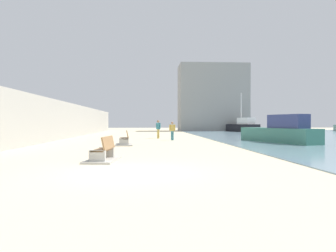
{
  "coord_description": "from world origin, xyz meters",
  "views": [
    {
      "loc": [
        0.6,
        -9.65,
        1.52
      ],
      "look_at": [
        1.93,
        12.51,
        1.26
      ],
      "focal_mm": 33.5,
      "sensor_mm": 36.0,
      "label": 1
    }
  ],
  "objects_px": {
    "boat_nearest": "(280,132)",
    "person_standing": "(172,130)",
    "bench_far": "(124,142)",
    "boat_far_right": "(243,126)",
    "bench_near": "(103,155)",
    "person_walking": "(158,128)"
  },
  "relations": [
    {
      "from": "bench_near",
      "to": "boat_far_right",
      "type": "height_order",
      "value": "boat_far_right"
    },
    {
      "from": "bench_far",
      "to": "boat_far_right",
      "type": "distance_m",
      "value": 32.81
    },
    {
      "from": "bench_far",
      "to": "bench_near",
      "type": "bearing_deg",
      "value": -91.04
    },
    {
      "from": "bench_near",
      "to": "boat_nearest",
      "type": "xyz_separation_m",
      "value": [
        11.47,
        10.26,
        0.57
      ]
    },
    {
      "from": "bench_near",
      "to": "person_walking",
      "type": "height_order",
      "value": "person_walking"
    },
    {
      "from": "person_standing",
      "to": "bench_near",
      "type": "bearing_deg",
      "value": -104.98
    },
    {
      "from": "boat_nearest",
      "to": "bench_far",
      "type": "bearing_deg",
      "value": -171.59
    },
    {
      "from": "person_walking",
      "to": "bench_near",
      "type": "bearing_deg",
      "value": -98.79
    },
    {
      "from": "person_walking",
      "to": "boat_nearest",
      "type": "xyz_separation_m",
      "value": [
        8.8,
        -6.96,
        -0.22
      ]
    },
    {
      "from": "bench_near",
      "to": "boat_far_right",
      "type": "distance_m",
      "value": 40.51
    },
    {
      "from": "bench_far",
      "to": "boat_nearest",
      "type": "distance_m",
      "value": 11.45
    },
    {
      "from": "bench_far",
      "to": "boat_nearest",
      "type": "relative_size",
      "value": 0.29
    },
    {
      "from": "bench_far",
      "to": "boat_nearest",
      "type": "height_order",
      "value": "boat_nearest"
    },
    {
      "from": "bench_near",
      "to": "person_walking",
      "type": "bearing_deg",
      "value": 81.21
    },
    {
      "from": "person_walking",
      "to": "person_standing",
      "type": "relative_size",
      "value": 1.1
    },
    {
      "from": "person_walking",
      "to": "boat_nearest",
      "type": "bearing_deg",
      "value": -38.32
    },
    {
      "from": "bench_far",
      "to": "boat_far_right",
      "type": "xyz_separation_m",
      "value": [
        16.65,
        28.27,
        0.64
      ]
    },
    {
      "from": "boat_nearest",
      "to": "person_standing",
      "type": "bearing_deg",
      "value": 153.69
    },
    {
      "from": "bench_far",
      "to": "person_walking",
      "type": "bearing_deg",
      "value": 73.8
    },
    {
      "from": "boat_far_right",
      "to": "boat_nearest",
      "type": "distance_m",
      "value": 27.13
    },
    {
      "from": "person_standing",
      "to": "boat_far_right",
      "type": "relative_size",
      "value": 0.24
    },
    {
      "from": "person_standing",
      "to": "boat_far_right",
      "type": "bearing_deg",
      "value": 60.21
    }
  ]
}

